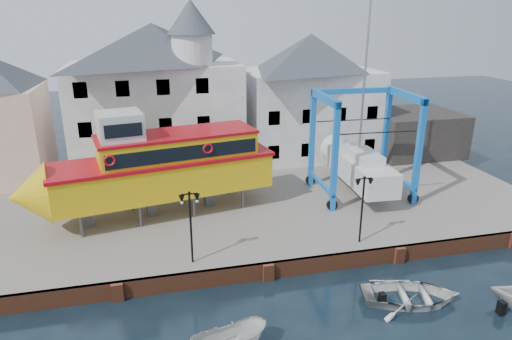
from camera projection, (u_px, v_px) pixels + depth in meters
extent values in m
plane|color=black|center=(268.00, 280.00, 25.32)|extent=(140.00, 140.00, 0.00)
cube|color=slate|center=(231.00, 197.00, 35.25)|extent=(44.00, 22.00, 1.00)
cube|color=brown|center=(267.00, 271.00, 25.27)|extent=(44.00, 0.25, 1.00)
cube|color=brown|center=(118.00, 292.00, 23.35)|extent=(0.60, 0.36, 1.00)
cube|color=brown|center=(268.00, 272.00, 25.11)|extent=(0.60, 0.36, 1.00)
cube|color=brown|center=(399.00, 255.00, 26.88)|extent=(0.60, 0.36, 1.00)
cube|color=#BCBCBC|center=(158.00, 116.00, 39.38)|extent=(14.00, 8.00, 9.00)
pyramid|color=#35383E|center=(152.00, 43.00, 37.36)|extent=(14.00, 8.00, 3.20)
cube|color=black|center=(90.00, 167.00, 35.49)|extent=(1.00, 0.08, 1.20)
cube|color=black|center=(130.00, 164.00, 36.15)|extent=(1.00, 0.08, 1.20)
cube|color=black|center=(168.00, 162.00, 36.81)|extent=(1.00, 0.08, 1.20)
cube|color=black|center=(205.00, 159.00, 37.47)|extent=(1.00, 0.08, 1.20)
cube|color=black|center=(85.00, 130.00, 34.50)|extent=(1.00, 0.08, 1.20)
cube|color=black|center=(126.00, 128.00, 35.16)|extent=(1.00, 0.08, 1.20)
cube|color=black|center=(166.00, 125.00, 35.82)|extent=(1.00, 0.08, 1.20)
cube|color=black|center=(204.00, 123.00, 36.48)|extent=(1.00, 0.08, 1.20)
cube|color=black|center=(80.00, 90.00, 33.51)|extent=(1.00, 0.08, 1.20)
cube|color=black|center=(122.00, 89.00, 34.17)|extent=(1.00, 0.08, 1.20)
cube|color=black|center=(163.00, 87.00, 34.83)|extent=(1.00, 0.08, 1.20)
cube|color=black|center=(202.00, 86.00, 35.49)|extent=(1.00, 0.08, 1.20)
cylinder|color=#BCBCBC|center=(192.00, 50.00, 35.95)|extent=(3.20, 3.20, 2.40)
cone|color=#35383E|center=(191.00, 17.00, 35.13)|extent=(3.80, 3.80, 2.60)
cube|color=#BCBCBC|center=(309.00, 113.00, 43.09)|extent=(12.00, 8.00, 8.00)
pyramid|color=#35383E|center=(311.00, 52.00, 41.24)|extent=(12.00, 8.00, 3.20)
cube|color=black|center=(274.00, 152.00, 39.26)|extent=(1.00, 0.08, 1.20)
cube|color=black|center=(307.00, 150.00, 39.92)|extent=(1.00, 0.08, 1.20)
cube|color=black|center=(339.00, 148.00, 40.58)|extent=(1.00, 0.08, 1.20)
cube|color=black|center=(369.00, 145.00, 41.24)|extent=(1.00, 0.08, 1.20)
cube|color=black|center=(274.00, 118.00, 38.26)|extent=(1.00, 0.08, 1.20)
cube|color=black|center=(308.00, 116.00, 38.93)|extent=(1.00, 0.08, 1.20)
cube|color=black|center=(341.00, 115.00, 39.59)|extent=(1.00, 0.08, 1.20)
cube|color=black|center=(372.00, 113.00, 40.25)|extent=(1.00, 0.08, 1.20)
cube|color=black|center=(412.00, 132.00, 44.12)|extent=(8.00, 7.00, 4.00)
cylinder|color=black|center=(191.00, 229.00, 24.55)|extent=(0.12, 0.12, 4.00)
cube|color=black|center=(189.00, 194.00, 23.87)|extent=(0.90, 0.06, 0.06)
sphere|color=black|center=(189.00, 193.00, 23.85)|extent=(0.16, 0.16, 0.16)
cone|color=black|center=(182.00, 199.00, 23.87)|extent=(0.32, 0.32, 0.45)
sphere|color=silver|center=(182.00, 203.00, 23.93)|extent=(0.18, 0.18, 0.18)
cone|color=black|center=(197.00, 198.00, 24.05)|extent=(0.32, 0.32, 0.45)
sphere|color=silver|center=(197.00, 201.00, 24.11)|extent=(0.18, 0.18, 0.18)
cylinder|color=black|center=(362.00, 211.00, 26.75)|extent=(0.12, 0.12, 4.00)
cube|color=black|center=(365.00, 178.00, 26.08)|extent=(0.90, 0.06, 0.06)
sphere|color=black|center=(365.00, 177.00, 26.05)|extent=(0.16, 0.16, 0.16)
cone|color=black|center=(358.00, 183.00, 26.08)|extent=(0.32, 0.32, 0.45)
sphere|color=silver|center=(357.00, 186.00, 26.14)|extent=(0.18, 0.18, 0.18)
cone|color=black|center=(371.00, 182.00, 26.25)|extent=(0.32, 0.32, 0.45)
sphere|color=silver|center=(370.00, 185.00, 26.31)|extent=(0.18, 0.18, 0.18)
cylinder|color=#59595E|center=(81.00, 226.00, 27.73)|extent=(0.23, 0.23, 1.52)
cylinder|color=#59595E|center=(78.00, 208.00, 30.17)|extent=(0.23, 0.23, 1.52)
cylinder|color=#59595E|center=(140.00, 216.00, 29.10)|extent=(0.23, 0.23, 1.52)
cylinder|color=#59595E|center=(132.00, 200.00, 31.55)|extent=(0.23, 0.23, 1.52)
cylinder|color=#59595E|center=(194.00, 206.00, 30.48)|extent=(0.23, 0.23, 1.52)
cylinder|color=#59595E|center=(182.00, 192.00, 32.92)|extent=(0.23, 0.23, 1.52)
cylinder|color=#59595E|center=(243.00, 198.00, 31.85)|extent=(0.23, 0.23, 1.52)
cylinder|color=#59595E|center=(228.00, 184.00, 34.30)|extent=(0.23, 0.23, 1.52)
cube|color=#59595E|center=(88.00, 215.00, 29.15)|extent=(0.69, 0.61, 1.52)
cube|color=#59595E|center=(151.00, 205.00, 30.72)|extent=(0.69, 0.61, 1.52)
cube|color=#59595E|center=(209.00, 195.00, 32.29)|extent=(0.69, 0.61, 1.52)
cube|color=#D8A10A|center=(164.00, 176.00, 30.49)|extent=(14.69, 6.43, 2.23)
cone|color=#D8A10A|center=(29.00, 196.00, 27.31)|extent=(2.91, 4.21, 3.86)
cube|color=#A70B12|center=(163.00, 159.00, 30.09)|extent=(15.02, 6.64, 0.22)
cube|color=#D8A10A|center=(178.00, 147.00, 30.24)|extent=(10.62, 5.28, 1.62)
cube|color=black|center=(185.00, 153.00, 28.72)|extent=(9.59, 1.87, 0.91)
cube|color=black|center=(171.00, 140.00, 31.74)|extent=(9.59, 1.87, 0.91)
cube|color=#A70B12|center=(177.00, 134.00, 29.95)|extent=(10.84, 5.41, 0.18)
cube|color=silver|center=(120.00, 127.00, 28.30)|extent=(3.08, 3.08, 1.85)
cube|color=black|center=(123.00, 131.00, 27.11)|extent=(2.19, 0.47, 0.81)
torus|color=#A70B12|center=(110.00, 161.00, 26.85)|extent=(0.72, 0.27, 0.71)
torus|color=#A70B12|center=(208.00, 149.00, 29.21)|extent=(0.72, 0.27, 0.71)
cube|color=#116DB3|center=(335.00, 158.00, 30.49)|extent=(0.40, 0.40, 7.57)
cylinder|color=black|center=(332.00, 205.00, 31.62)|extent=(0.77, 0.31, 0.76)
cube|color=#116DB3|center=(312.00, 139.00, 35.16)|extent=(0.40, 0.40, 7.57)
cylinder|color=black|center=(310.00, 180.00, 36.28)|extent=(0.77, 0.31, 0.76)
cube|color=#116DB3|center=(419.00, 153.00, 31.58)|extent=(0.40, 0.40, 7.57)
cylinder|color=black|center=(413.00, 199.00, 32.71)|extent=(0.77, 0.31, 0.76)
cube|color=#116DB3|center=(386.00, 135.00, 36.25)|extent=(0.40, 0.40, 7.57)
cylinder|color=black|center=(382.00, 175.00, 37.37)|extent=(0.77, 0.31, 0.76)
cube|color=#116DB3|center=(325.00, 98.00, 31.64)|extent=(0.63, 5.42, 0.53)
cube|color=#116DB3|center=(321.00, 183.00, 33.72)|extent=(0.51, 5.42, 0.23)
cube|color=#116DB3|center=(406.00, 95.00, 32.73)|extent=(0.63, 5.42, 0.53)
cube|color=#116DB3|center=(397.00, 178.00, 34.81)|extent=(0.51, 5.42, 0.23)
cube|color=#116DB3|center=(353.00, 91.00, 34.51)|extent=(6.50, 0.68, 0.38)
cube|color=silver|center=(361.00, 169.00, 33.98)|extent=(2.86, 8.22, 1.73)
cone|color=silver|center=(338.00, 151.00, 38.44)|extent=(2.57, 1.84, 2.49)
cube|color=#59595E|center=(359.00, 185.00, 34.39)|extent=(0.35, 1.96, 0.76)
cube|color=silver|center=(365.00, 156.00, 33.08)|extent=(1.88, 3.32, 0.65)
cylinder|color=#99999E|center=(365.00, 76.00, 32.23)|extent=(0.17, 0.17, 11.90)
cube|color=black|center=(376.00, 133.00, 31.08)|extent=(5.89, 0.39, 0.05)
cube|color=black|center=(354.00, 120.00, 34.69)|extent=(5.89, 0.39, 0.05)
imported|color=silver|center=(410.00, 302.00, 23.41)|extent=(5.70, 4.69, 1.03)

